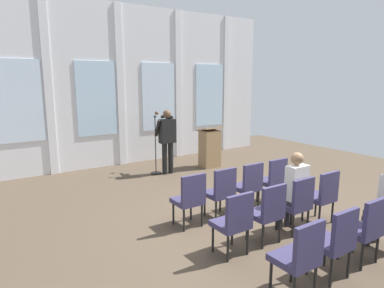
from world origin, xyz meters
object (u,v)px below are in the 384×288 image
(chair_r0_c1, at_px, (221,190))
(chair_r1_c2, at_px, (297,201))
(chair_r0_c0, at_px, (190,197))
(chair_r0_c2, at_px, (249,184))
(chair_r1_c1, at_px, (268,210))
(chair_r2_c1, at_px, (335,239))
(chair_r1_c3, at_px, (323,194))
(chair_r2_c2, at_px, (365,227))
(speaker, at_px, (167,137))
(chair_r0_c3, at_px, (273,178))
(mic_stand, at_px, (156,161))
(chair_r1_c0, at_px, (234,220))
(chair_r2_c0, at_px, (300,254))
(audience_r1_c2, at_px, (294,188))
(lectern, at_px, (210,148))

(chair_r0_c1, relative_size, chair_r1_c2, 1.00)
(chair_r0_c0, xyz_separation_m, chair_r0_c2, (1.32, 0.00, 0.00))
(chair_r0_c1, xyz_separation_m, chair_r0_c2, (0.66, 0.00, 0.00))
(chair_r1_c1, xyz_separation_m, chair_r2_c1, (0.00, -1.13, 0.00))
(chair_r0_c0, bearing_deg, chair_r1_c3, -29.71)
(chair_r1_c1, distance_m, chair_r2_c2, 1.31)
(speaker, bearing_deg, chair_r2_c2, -90.04)
(speaker, bearing_deg, chair_r0_c3, -78.17)
(chair_r0_c0, bearing_deg, speaker, 67.08)
(speaker, xyz_separation_m, mic_stand, (-0.27, 0.14, -0.65))
(chair_r2_c2, bearing_deg, mic_stand, 92.73)
(chair_r1_c0, height_order, chair_r2_c0, same)
(chair_r0_c3, bearing_deg, audience_r1_c2, -122.18)
(mic_stand, relative_size, chair_r2_c2, 1.65)
(chair_r1_c0, distance_m, audience_r1_c2, 1.34)
(audience_r1_c2, distance_m, chair_r2_c0, 1.80)
(chair_r0_c3, bearing_deg, chair_r1_c1, -139.44)
(mic_stand, bearing_deg, lectern, -7.01)
(mic_stand, distance_m, chair_r1_c0, 4.53)
(chair_r0_c2, height_order, chair_r2_c1, same)
(chair_r0_c3, distance_m, chair_r2_c0, 3.00)
(chair_r0_c0, height_order, chair_r1_c2, same)
(chair_r0_c1, bearing_deg, chair_r2_c0, -106.28)
(chair_r2_c1, bearing_deg, chair_r0_c2, 73.72)
(chair_r0_c3, height_order, audience_r1_c2, audience_r1_c2)
(chair_r2_c1, relative_size, chair_r2_c2, 1.00)
(mic_stand, xyz_separation_m, chair_r2_c2, (0.26, -5.53, 0.20))
(audience_r1_c2, height_order, chair_r2_c2, audience_r1_c2)
(chair_r0_c1, relative_size, chair_r2_c1, 1.00)
(mic_stand, xyz_separation_m, chair_r0_c1, (-0.40, -3.27, 0.20))
(chair_r2_c0, relative_size, chair_r2_c1, 1.00)
(chair_r0_c1, bearing_deg, chair_r2_c2, -73.72)
(lectern, height_order, chair_r1_c0, lectern)
(speaker, relative_size, chair_r2_c2, 1.80)
(chair_r1_c2, bearing_deg, chair_r2_c2, -90.00)
(chair_r0_c2, bearing_deg, chair_r2_c2, -90.00)
(chair_r0_c3, bearing_deg, chair_r1_c3, -90.00)
(speaker, xyz_separation_m, chair_r0_c0, (-1.32, -3.13, -0.45))
(lectern, relative_size, chair_r1_c3, 1.23)
(chair_r1_c1, distance_m, chair_r2_c1, 1.13)
(mic_stand, bearing_deg, chair_r2_c1, -94.09)
(chair_r0_c0, height_order, chair_r1_c3, same)
(lectern, distance_m, chair_r0_c2, 3.36)
(mic_stand, distance_m, audience_r1_c2, 4.35)
(chair_r1_c2, height_order, chair_r2_c0, same)
(chair_r0_c3, distance_m, chair_r1_c0, 2.28)
(audience_r1_c2, bearing_deg, lectern, 71.80)
(chair_r0_c0, bearing_deg, chair_r1_c0, -90.00)
(chair_r1_c0, bearing_deg, chair_r0_c1, 59.71)
(mic_stand, relative_size, chair_r0_c0, 1.65)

